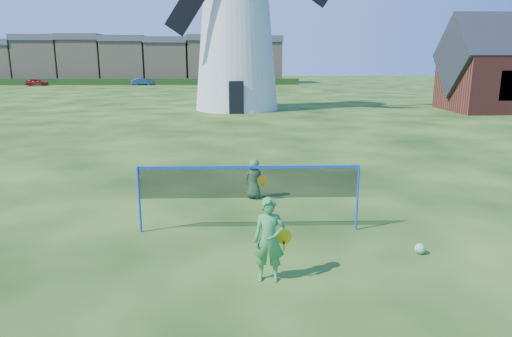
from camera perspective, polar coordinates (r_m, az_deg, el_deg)
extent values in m
plane|color=black|center=(10.27, -1.05, -8.83)|extent=(220.00, 220.00, 0.00)
cube|color=black|center=(34.07, -2.46, 8.79)|extent=(1.09, 0.13, 2.40)
cube|color=black|center=(34.67, -2.51, 15.91)|extent=(0.76, 0.13, 0.98)
cube|color=black|center=(37.53, 28.74, 9.01)|extent=(1.06, 0.11, 2.11)
cylinder|color=blue|center=(10.79, -14.28, -3.78)|extent=(0.05, 0.05, 1.55)
cylinder|color=blue|center=(10.85, 12.48, -3.59)|extent=(0.05, 0.05, 1.55)
cube|color=black|center=(10.43, -0.87, -1.82)|extent=(5.00, 0.01, 0.70)
cube|color=blue|center=(10.33, -0.88, 0.17)|extent=(5.00, 0.02, 0.06)
imported|color=green|center=(8.22, 1.63, -8.85)|extent=(0.60, 0.42, 1.54)
cylinder|color=yellow|center=(8.41, 3.49, -8.48)|extent=(0.28, 0.02, 0.28)
cube|color=yellow|center=(8.47, 3.47, -9.55)|extent=(0.03, 0.02, 0.20)
imported|color=#408544|center=(13.08, -0.22, -1.32)|extent=(0.65, 0.53, 1.14)
cylinder|color=yellow|center=(12.87, 0.78, -1.50)|extent=(0.28, 0.02, 0.28)
cube|color=yellow|center=(12.91, 0.78, -2.23)|extent=(0.03, 0.02, 0.20)
sphere|color=green|center=(10.10, 19.70, -9.36)|extent=(0.22, 0.22, 0.22)
cube|color=tan|center=(91.42, -29.16, 11.19)|extent=(6.89, 8.00, 6.23)
cube|color=tan|center=(88.36, -24.91, 11.86)|extent=(7.06, 8.00, 7.01)
cube|color=#4C4C54|center=(88.43, -25.17, 14.44)|extent=(7.36, 8.40, 1.00)
cube|color=tan|center=(85.86, -20.43, 12.28)|extent=(6.61, 8.00, 7.11)
cube|color=#4C4C54|center=(85.94, -20.66, 14.97)|extent=(6.91, 8.40, 1.00)
cube|color=tan|center=(83.90, -15.73, 12.52)|extent=(6.96, 8.00, 6.87)
cube|color=#4C4C54|center=(83.98, -15.91, 15.20)|extent=(7.26, 8.40, 1.00)
cube|color=tan|center=(82.50, -10.76, 12.70)|extent=(6.81, 8.00, 6.67)
cube|color=#4C4C54|center=(82.56, -10.88, 15.36)|extent=(7.11, 8.40, 1.00)
cube|color=tan|center=(81.68, -5.47, 12.99)|extent=(7.45, 8.00, 7.02)
cube|color=#4C4C54|center=(81.77, -5.54, 15.80)|extent=(7.75, 8.40, 1.00)
cube|color=tan|center=(81.56, 0.23, 12.98)|extent=(7.79, 8.00, 6.82)
cube|color=#4C4C54|center=(81.63, 0.24, 15.72)|extent=(8.09, 8.40, 1.00)
cube|color=#193814|center=(78.70, -18.11, 10.20)|extent=(62.00, 0.80, 1.00)
imported|color=maroon|center=(79.57, -25.58, 9.64)|extent=(3.55, 2.15, 1.13)
imported|color=#294C7D|center=(76.69, -13.97, 10.44)|extent=(3.57, 2.22, 1.11)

